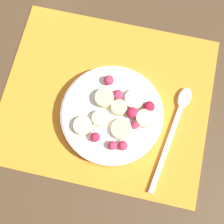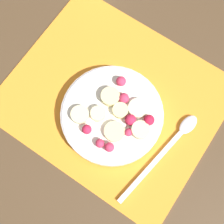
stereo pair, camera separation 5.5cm
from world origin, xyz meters
The scene contains 4 objects.
ground_plane centered at (0.00, 0.00, 0.00)m, with size 3.00×3.00×0.00m, color #4C3823.
placemat centered at (0.00, 0.00, 0.00)m, with size 0.39×0.33×0.01m.
fruit_bowl centered at (-0.02, 0.03, 0.02)m, with size 0.19×0.19×0.04m.
spoon centered at (-0.14, 0.01, 0.01)m, with size 0.05×0.21×0.01m.
Camera 2 is at (-0.10, 0.16, 0.57)m, focal length 50.00 mm.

